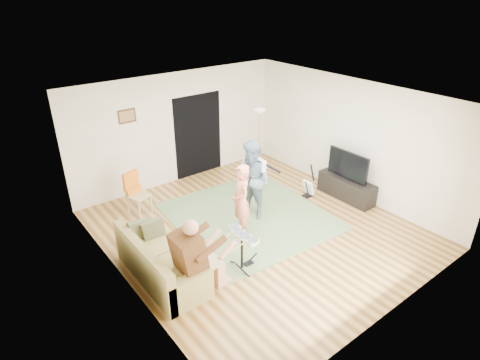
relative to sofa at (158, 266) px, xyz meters
name	(u,v)px	position (x,y,z in m)	size (l,w,h in m)	color
floor	(257,229)	(2.29, 0.14, -0.26)	(6.00, 6.00, 0.00)	brown
walls	(258,169)	(2.29, 0.14, 1.09)	(5.50, 6.00, 2.70)	#EEE3CE
ceiling	(259,99)	(2.29, 0.14, 2.44)	(6.00, 6.00, 0.00)	white
window_blinds	(113,199)	(-0.46, 0.34, 1.29)	(2.05, 2.05, 0.00)	olive
doorway	(198,135)	(2.84, 3.13, 0.79)	(2.10, 2.10, 0.00)	black
picture_frame	(127,116)	(1.04, 3.13, 1.64)	(0.42, 0.03, 0.32)	#3F2314
area_rug	(249,216)	(2.49, 0.63, -0.25)	(3.03, 3.22, 0.02)	#557245
sofa	(158,266)	(0.00, 0.00, 0.00)	(0.80, 1.94, 0.79)	#A19150
drummer	(199,263)	(0.42, -0.65, 0.27)	(0.89, 0.50, 1.36)	#593519
drum_kit	(242,253)	(1.29, -0.65, 0.06)	(0.40, 0.72, 0.74)	black
singer	(241,201)	(1.95, 0.23, 0.48)	(0.54, 0.36, 1.49)	#EB7F66
microphone	(249,181)	(2.15, 0.23, 0.85)	(0.06, 0.06, 0.24)	black
guitarist	(252,180)	(2.55, 0.61, 0.59)	(0.82, 0.64, 1.70)	slate
guitar_held	(260,165)	(2.75, 0.61, 0.89)	(0.12, 0.60, 0.26)	white
guitar_spare	(309,187)	(4.16, 0.48, -0.03)	(0.29, 0.26, 0.81)	black
torchiere_lamp	(259,132)	(3.94, 2.02, 0.96)	(0.32, 0.32, 1.78)	black
dining_chair	(138,199)	(0.69, 2.22, 0.08)	(0.51, 0.53, 0.95)	tan
tv_cabinet	(346,188)	(4.79, -0.11, -0.01)	(0.40, 1.40, 0.50)	black
television	(348,165)	(4.74, -0.11, 0.59)	(0.06, 1.05, 0.63)	black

